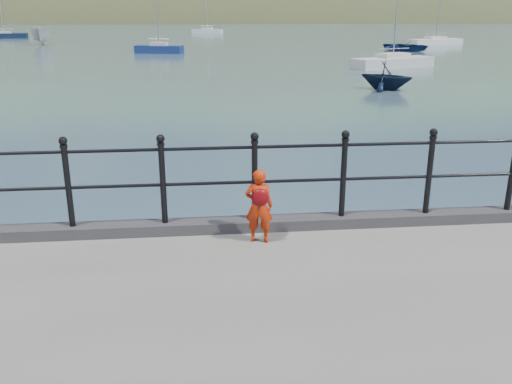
{
  "coord_description": "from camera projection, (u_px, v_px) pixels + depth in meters",
  "views": [
    {
      "loc": [
        -0.09,
        -6.95,
        3.84
      ],
      "look_at": [
        0.61,
        -0.2,
        1.55
      ],
      "focal_mm": 38.0,
      "sensor_mm": 36.0,
      "label": 1
    }
  ],
  "objects": [
    {
      "name": "kerb",
      "position": [
        210.0,
        226.0,
        7.3
      ],
      "size": [
        60.0,
        0.3,
        0.15
      ],
      "primitive_type": "cube",
      "color": "#28282B",
      "rests_on": "quay"
    },
    {
      "name": "launch_navy",
      "position": [
        386.0,
        76.0,
        27.11
      ],
      "size": [
        3.5,
        3.47,
        1.4
      ],
      "primitive_type": "imported",
      "rotation": [
        0.0,
        0.0,
        0.85
      ],
      "color": "black",
      "rests_on": "ground"
    },
    {
      "name": "railing",
      "position": [
        209.0,
        172.0,
        7.06
      ],
      "size": [
        18.11,
        0.11,
        1.2
      ],
      "color": "black",
      "rests_on": "kerb"
    },
    {
      "name": "sailboat_left",
      "position": [
        4.0,
        36.0,
        76.45
      ],
      "size": [
        6.35,
        2.82,
        8.7
      ],
      "rotation": [
        0.0,
        0.0,
        0.16
      ],
      "color": "black",
      "rests_on": "ground"
    },
    {
      "name": "launch_blue",
      "position": [
        407.0,
        46.0,
        52.96
      ],
      "size": [
        5.49,
        5.73,
        0.97
      ],
      "primitive_type": "imported",
      "rotation": [
        0.0,
        0.0,
        0.66
      ],
      "color": "navy",
      "rests_on": "ground"
    },
    {
      "name": "sailboat_port",
      "position": [
        159.0,
        50.0,
        50.15
      ],
      "size": [
        4.59,
        2.59,
        6.59
      ],
      "rotation": [
        0.0,
        0.0,
        -0.29
      ],
      "color": "navy",
      "rests_on": "ground"
    },
    {
      "name": "sailboat_near",
      "position": [
        393.0,
        63.0,
        37.62
      ],
      "size": [
        6.34,
        3.93,
        8.48
      ],
      "rotation": [
        0.0,
        0.0,
        0.39
      ],
      "color": "silver",
      "rests_on": "ground"
    },
    {
      "name": "sailboat_far",
      "position": [
        435.0,
        42.0,
        61.57
      ],
      "size": [
        6.69,
        3.55,
        9.2
      ],
      "rotation": [
        0.0,
        0.0,
        0.3
      ],
      "color": "silver",
      "rests_on": "ground"
    },
    {
      "name": "ground",
      "position": [
        212.0,
        291.0,
        7.78
      ],
      "size": [
        600.0,
        600.0,
        0.0
      ],
      "primitive_type": "plane",
      "color": "#2D4251",
      "rests_on": "ground"
    },
    {
      "name": "launch_white",
      "position": [
        41.0,
        36.0,
        61.74
      ],
      "size": [
        2.98,
        5.69,
        2.09
      ],
      "primitive_type": "imported",
      "rotation": [
        0.0,
        0.0,
        0.18
      ],
      "color": "beige",
      "rests_on": "ground"
    },
    {
      "name": "far_shore",
      "position": [
        284.0,
        71.0,
        244.41
      ],
      "size": [
        830.0,
        200.0,
        156.0
      ],
      "color": "#333A21",
      "rests_on": "ground"
    },
    {
      "name": "sailboat_deep",
      "position": [
        207.0,
        32.0,
        91.91
      ],
      "size": [
        5.36,
        3.13,
        7.75
      ],
      "rotation": [
        0.0,
        0.0,
        -0.33
      ],
      "color": "silver",
      "rests_on": "ground"
    },
    {
      "name": "child",
      "position": [
        259.0,
        205.0,
        6.83
      ],
      "size": [
        0.39,
        0.33,
        0.97
      ],
      "rotation": [
        0.0,
        0.0,
        2.94
      ],
      "color": "red",
      "rests_on": "quay"
    }
  ]
}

